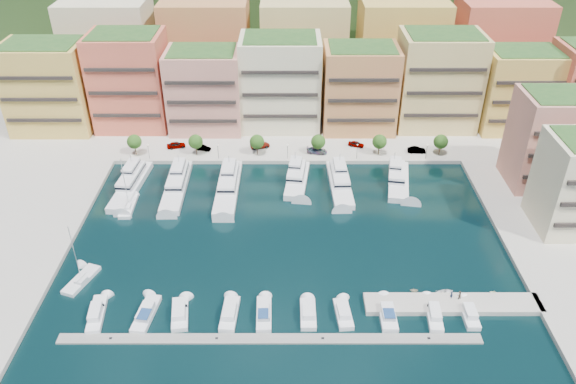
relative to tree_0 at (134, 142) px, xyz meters
name	(u,v)px	position (x,y,z in m)	size (l,w,h in m)	color
ground	(288,233)	(40.00, -33.50, -4.74)	(400.00, 400.00, 0.00)	black
north_quay	(288,113)	(40.00, 28.50, -4.74)	(220.00, 64.00, 2.00)	#9E998E
hillside	(288,60)	(40.00, 76.50, -4.74)	(240.00, 40.00, 58.00)	#253C18
south_pontoon	(270,339)	(37.00, -63.50, -4.74)	(72.00, 2.20, 0.35)	gray
finger_pier	(452,306)	(70.00, -55.50, -4.74)	(32.00, 5.00, 2.00)	#9E998E
apartment_0	(50,87)	(-26.00, 16.49, 8.57)	(22.00, 16.50, 24.80)	gold
apartment_1	(130,81)	(-4.00, 18.49, 9.57)	(20.00, 16.50, 26.80)	#CC5B44
apartment_2	(205,90)	(17.00, 16.49, 7.57)	(20.00, 15.50, 22.80)	tan
apartment_3	(280,82)	(38.00, 18.49, 9.07)	(22.00, 16.50, 25.80)	beige
apartment_4	(360,88)	(60.00, 16.49, 8.07)	(20.00, 15.50, 23.80)	#B98545
apartment_5	(438,81)	(82.00, 18.49, 9.57)	(22.00, 16.50, 26.80)	#DABB73
apartment_6	(517,90)	(104.00, 16.49, 7.57)	(20.00, 15.50, 22.80)	gold
apartment_east_a	(553,140)	(102.00, -13.51, 7.57)	(18.00, 14.50, 22.80)	tan
backblock_0	(111,49)	(-15.00, 40.50, 11.26)	(26.00, 18.00, 30.00)	beige
backblock_1	(207,49)	(15.00, 40.50, 11.26)	(26.00, 18.00, 30.00)	#B98545
backblock_2	(304,49)	(45.00, 40.50, 11.26)	(26.00, 18.00, 30.00)	#DABB73
backblock_3	(400,49)	(75.00, 40.50, 11.26)	(26.00, 18.00, 30.00)	gold
backblock_4	(497,49)	(105.00, 40.50, 11.26)	(26.00, 18.00, 30.00)	#CC5B44
tree_0	(134,142)	(0.00, 0.00, 0.00)	(3.80, 3.80, 5.65)	#473323
tree_1	(196,142)	(16.00, 0.00, 0.00)	(3.80, 3.80, 5.65)	#473323
tree_2	(257,142)	(32.00, 0.00, 0.00)	(3.80, 3.80, 5.65)	#473323
tree_3	(318,142)	(48.00, 0.00, 0.00)	(3.80, 3.80, 5.65)	#473323
tree_4	(380,142)	(64.00, 0.00, 0.00)	(3.80, 3.80, 5.65)	#473323
tree_5	(441,142)	(80.00, 0.00, 0.00)	(3.80, 3.80, 5.65)	#473323
lamppost_0	(148,149)	(4.00, -2.30, -0.92)	(0.30, 0.30, 4.20)	black
lamppost_1	(218,149)	(22.00, -2.30, -0.92)	(0.30, 0.30, 4.20)	black
lamppost_2	(288,149)	(40.00, -2.30, -0.92)	(0.30, 0.30, 4.20)	black
lamppost_3	(357,149)	(58.00, -2.30, -0.92)	(0.30, 0.30, 4.20)	black
lamppost_4	(427,149)	(76.00, -2.30, -0.92)	(0.30, 0.30, 4.20)	black
yacht_0	(131,183)	(2.16, -14.60, -3.53)	(6.44, 22.38, 7.30)	silver
yacht_1	(177,184)	(13.24, -14.97, -3.65)	(5.03, 22.77, 7.30)	silver
yacht_2	(228,184)	(25.72, -15.44, -3.53)	(5.18, 23.93, 7.30)	silver
yacht_3	(297,177)	(42.35, -12.15, -3.53)	(6.66, 17.15, 7.30)	silver
yacht_4	(340,182)	(52.66, -13.96, -3.65)	(5.52, 20.71, 7.30)	silver
yacht_5	(398,178)	(67.13, -12.59, -3.53)	(7.58, 18.20, 7.30)	silver
cruiser_0	(97,314)	(6.15, -58.10, -4.20)	(3.49, 9.37, 2.55)	white
cruiser_1	(146,314)	(14.88, -58.12, -4.17)	(3.93, 9.40, 2.66)	white
cruiser_2	(180,314)	(20.90, -58.09, -4.20)	(3.88, 8.17, 2.55)	white
cruiser_3	(230,314)	(29.73, -58.09, -4.20)	(3.22, 8.42, 2.55)	white
cruiser_4	(264,314)	(35.83, -58.11, -4.17)	(2.83, 8.38, 2.66)	white
cruiser_5	(308,314)	(43.67, -58.08, -4.20)	(2.73, 7.36, 2.55)	white
cruiser_6	(343,314)	(49.94, -58.08, -4.20)	(3.25, 7.46, 2.55)	white
cruiser_7	(387,314)	(57.72, -58.11, -4.17)	(2.84, 8.22, 2.66)	white
cruiser_8	(434,314)	(65.97, -58.09, -4.20)	(2.99, 8.63, 2.55)	white
cruiser_9	(469,314)	(72.23, -58.08, -4.20)	(2.43, 7.34, 2.55)	white
sailboat_2	(128,207)	(3.51, -23.84, -4.43)	(2.91, 9.34, 13.20)	silver
sailboat_0	(81,281)	(0.51, -48.92, -4.43)	(5.56, 9.11, 13.20)	silver
tender_2	(445,293)	(69.28, -52.45, -4.37)	(2.57, 3.60, 0.74)	silver
tender_1	(414,290)	(63.73, -51.72, -4.33)	(1.35, 1.56, 0.82)	beige
tender_3	(494,293)	(78.51, -52.50, -4.30)	(1.46, 1.69, 0.89)	#EEEDB6
car_0	(176,145)	(9.97, 3.74, -2.90)	(1.99, 4.94, 1.68)	gray
car_1	(203,148)	(17.44, 2.35, -3.07)	(1.42, 4.06, 1.34)	gray
car_2	(260,145)	(32.58, 3.80, -3.01)	(2.45, 5.30, 1.47)	gray
car_3	(317,150)	(47.76, 0.69, -2.96)	(2.19, 5.38, 1.56)	gray
car_4	(356,144)	(58.55, 4.46, -3.01)	(1.73, 4.29, 1.46)	gray
car_5	(417,150)	(74.22, 0.95, -2.96)	(1.65, 4.74, 1.56)	gray
person_0	(451,295)	(69.85, -54.43, -2.96)	(0.57, 0.38, 1.57)	#232D46
person_1	(459,295)	(71.19, -54.61, -2.86)	(0.86, 0.67, 1.77)	#4D3C2E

